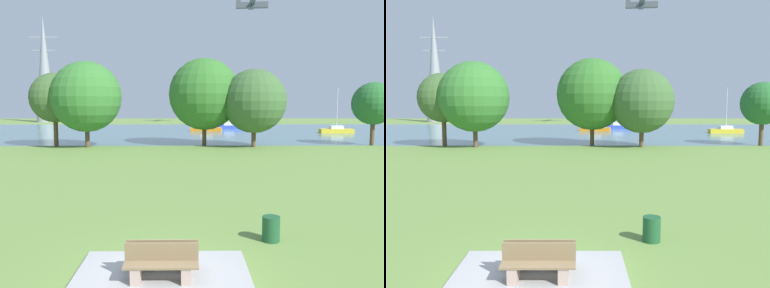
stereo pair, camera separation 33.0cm
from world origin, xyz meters
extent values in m
plane|color=olive|center=(0.00, 22.00, 0.00)|extent=(160.00, 160.00, 0.00)
cube|color=#A7A7A7|center=(0.00, 0.00, 0.05)|extent=(4.40, 3.20, 0.10)
cube|color=tan|center=(-0.60, 0.32, 0.30)|extent=(0.24, 0.44, 0.40)
cube|color=tan|center=(0.60, 0.32, 0.30)|extent=(0.24, 0.44, 0.40)
cube|color=olive|center=(0.00, 0.32, 0.53)|extent=(1.80, 0.48, 0.05)
cube|color=olive|center=(0.00, 0.11, 0.77)|extent=(1.80, 0.05, 0.44)
cube|color=tan|center=(-0.60, -0.32, 0.30)|extent=(0.24, 0.44, 0.40)
cube|color=tan|center=(0.60, -0.32, 0.30)|extent=(0.24, 0.44, 0.40)
cube|color=olive|center=(0.00, -0.32, 0.53)|extent=(1.80, 0.48, 0.05)
cube|color=olive|center=(0.00, -0.11, 0.77)|extent=(1.80, 0.05, 0.44)
cylinder|color=#1E512D|center=(3.29, 2.64, 0.40)|extent=(0.56, 0.56, 0.80)
cube|color=slate|center=(0.00, 50.00, 0.01)|extent=(140.00, 40.00, 0.02)
cube|color=orange|center=(3.63, 50.51, 0.32)|extent=(5.00, 2.40, 0.60)
cube|color=white|center=(3.63, 50.51, 0.87)|extent=(1.98, 1.43, 0.50)
cylinder|color=silver|center=(3.63, 50.51, 3.01)|extent=(0.10, 0.10, 4.78)
cube|color=yellow|center=(22.72, 46.77, 0.32)|extent=(4.86, 1.70, 0.60)
cube|color=white|center=(22.72, 46.77, 0.87)|extent=(1.84, 1.17, 0.50)
cylinder|color=silver|center=(22.72, 46.77, 3.65)|extent=(0.10, 0.10, 6.07)
cube|color=blue|center=(7.80, 56.34, 0.32)|extent=(4.90, 1.84, 0.60)
cube|color=white|center=(7.80, 56.34, 0.87)|extent=(1.87, 1.23, 0.50)
cylinder|color=silver|center=(7.80, 56.34, 3.10)|extent=(0.10, 0.10, 4.97)
cylinder|color=brown|center=(-12.70, 29.61, 1.60)|extent=(0.44, 0.44, 3.19)
sphere|color=#406131|center=(-12.70, 29.61, 4.94)|extent=(4.98, 4.98, 4.98)
cylinder|color=brown|center=(-9.31, 28.78, 1.29)|extent=(0.44, 0.44, 2.58)
sphere|color=#367530|center=(-9.31, 28.78, 5.01)|extent=(6.96, 6.96, 6.96)
cylinder|color=brown|center=(2.43, 30.53, 1.36)|extent=(0.44, 0.44, 2.72)
sphere|color=#34702B|center=(2.43, 30.53, 5.30)|extent=(7.38, 7.38, 7.38)
cylinder|color=brown|center=(7.30, 28.79, 1.18)|extent=(0.44, 0.44, 2.37)
sphere|color=#3E6434|center=(7.30, 28.79, 4.59)|extent=(6.35, 6.35, 6.35)
cylinder|color=brown|center=(19.91, 30.13, 1.41)|extent=(0.44, 0.44, 2.82)
sphere|color=#296830|center=(19.91, 30.13, 4.36)|extent=(4.40, 4.40, 4.40)
cone|color=gray|center=(-32.56, 81.15, 12.22)|extent=(4.40, 4.40, 24.45)
cube|color=gray|center=(-32.56, 81.15, 19.56)|extent=(6.40, 0.30, 0.30)
cube|color=gray|center=(-32.56, 81.15, 16.56)|extent=(5.20, 0.30, 0.30)
cube|color=#4C5156|center=(13.70, 69.59, 23.99)|extent=(6.48, 1.82, 1.10)
cube|color=#4C5156|center=(13.70, 69.59, 24.19)|extent=(2.05, 8.47, 0.16)
cube|color=#4C5156|center=(10.99, 69.90, 24.79)|extent=(0.91, 0.22, 1.50)
camera|label=1|loc=(0.62, -9.04, 4.36)|focal=35.58mm
camera|label=2|loc=(0.95, -9.04, 4.36)|focal=35.58mm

